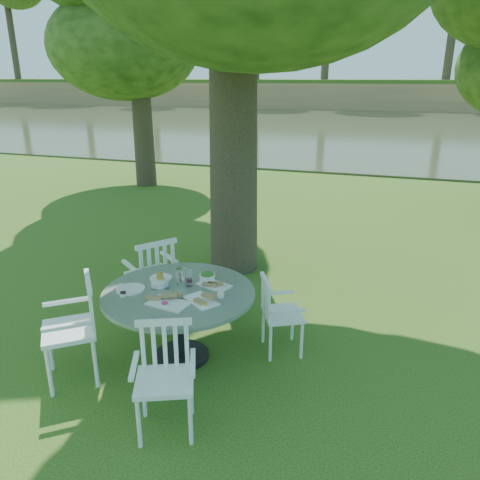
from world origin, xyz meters
The scene contains 9 objects.
ground centered at (0.00, 0.00, 0.00)m, with size 140.00×140.00×0.00m, color #20410D.
table centered at (-0.19, -1.16, 0.62)m, with size 1.50×1.50×0.75m.
chair_ne centered at (0.69, -0.74, 0.48)m, with size 0.53×0.55×0.82m.
chair_nw centered at (-0.84, -0.47, 0.58)m, with size 0.67×0.68×0.99m.
chair_sw centered at (-0.94, -1.74, 0.59)m, with size 0.69×0.69×1.00m.
chair_se centered at (0.11, -2.07, 0.53)m, with size 0.58×0.57×0.90m.
tableware centered at (-0.23, -1.11, 0.78)m, with size 1.11×0.85×0.20m.
river centered at (0.00, 23.00, 0.00)m, with size 100.00×28.00×0.12m, color #353B23.
far_bank centered at (0.28, 41.12, 7.25)m, with size 100.00×18.00×15.20m.
Camera 1 is at (1.68, -4.92, 2.74)m, focal length 35.00 mm.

